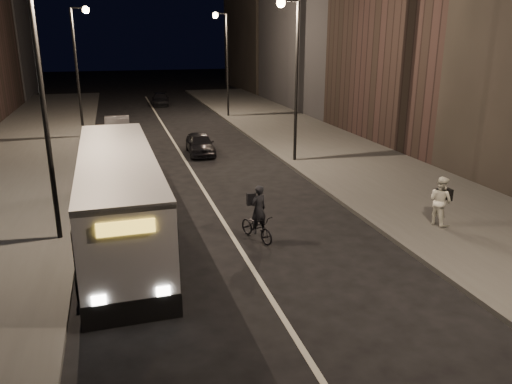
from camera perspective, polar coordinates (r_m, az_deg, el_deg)
ground at (r=14.57m, az=-0.09°, el=-9.27°), size 180.00×180.00×0.00m
sidewalk_right at (r=29.84m, az=8.35°, el=4.77°), size 7.00×70.00×0.16m
sidewalk_left at (r=27.74m, az=-25.72°, el=2.23°), size 7.00×70.00×0.16m
streetlight_right_mid at (r=26.10m, az=4.13°, el=14.82°), size 1.20×0.44×8.12m
streetlight_right_far at (r=41.49m, az=-3.68°, el=15.81°), size 1.20×0.44×8.12m
streetlight_left_near at (r=16.66m, az=-22.55°, el=12.07°), size 1.20×0.44×8.12m
streetlight_left_far at (r=34.58m, az=-19.50°, el=14.55°), size 1.20×0.44×8.12m
city_bus at (r=16.96m, az=-15.39°, el=-0.10°), size 2.76×11.08×2.97m
cyclist_on_bicycle at (r=16.52m, az=0.14°, el=-3.45°), size 1.13×1.80×1.96m
pedestrian_woman at (r=18.57m, az=20.33°, el=-0.94°), size 0.83×0.98×1.75m
car_near at (r=28.87m, az=-6.41°, el=5.51°), size 1.64×3.70×1.24m
car_mid at (r=34.91m, az=-15.55°, el=7.26°), size 1.60×4.50×1.48m
car_far at (r=50.33m, az=-10.87°, el=10.36°), size 1.97×4.07×1.14m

